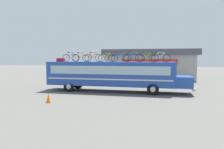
{
  "coord_description": "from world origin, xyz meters",
  "views": [
    {
      "loc": [
        4.64,
        -19.29,
        3.18
      ],
      "look_at": [
        0.19,
        0.0,
        1.62
      ],
      "focal_mm": 33.81,
      "sensor_mm": 36.0,
      "label": 1
    }
  ],
  "objects_px": {
    "rooftop_bicycle_3": "(93,58)",
    "rooftop_bicycle_5": "(120,58)",
    "bus": "(113,74)",
    "rooftop_bicycle_2": "(81,58)",
    "rooftop_bicycle_6": "(133,58)",
    "rooftop_bicycle_1": "(71,57)",
    "traffic_cone": "(48,98)",
    "rooftop_bicycle_8": "(161,58)",
    "luggage_bag_1": "(61,60)",
    "rooftop_bicycle_7": "(147,58)",
    "rooftop_bicycle_4": "(106,58)"
  },
  "relations": [
    {
      "from": "traffic_cone",
      "to": "bus",
      "type": "bearing_deg",
      "value": 60.57
    },
    {
      "from": "rooftop_bicycle_1",
      "to": "rooftop_bicycle_3",
      "type": "bearing_deg",
      "value": -4.51
    },
    {
      "from": "bus",
      "to": "rooftop_bicycle_7",
      "type": "relative_size",
      "value": 7.96
    },
    {
      "from": "rooftop_bicycle_1",
      "to": "rooftop_bicycle_3",
      "type": "distance_m",
      "value": 2.44
    },
    {
      "from": "rooftop_bicycle_1",
      "to": "rooftop_bicycle_5",
      "type": "height_order",
      "value": "rooftop_bicycle_1"
    },
    {
      "from": "rooftop_bicycle_2",
      "to": "rooftop_bicycle_3",
      "type": "bearing_deg",
      "value": 8.04
    },
    {
      "from": "rooftop_bicycle_8",
      "to": "rooftop_bicycle_6",
      "type": "bearing_deg",
      "value": 166.46
    },
    {
      "from": "rooftop_bicycle_3",
      "to": "rooftop_bicycle_6",
      "type": "xyz_separation_m",
      "value": [
        3.84,
        0.16,
        0.0
      ]
    },
    {
      "from": "bus",
      "to": "rooftop_bicycle_3",
      "type": "distance_m",
      "value": 2.53
    },
    {
      "from": "rooftop_bicycle_3",
      "to": "rooftop_bicycle_6",
      "type": "bearing_deg",
      "value": 2.41
    },
    {
      "from": "luggage_bag_1",
      "to": "rooftop_bicycle_2",
      "type": "xyz_separation_m",
      "value": [
        1.96,
        0.33,
        0.21
      ]
    },
    {
      "from": "luggage_bag_1",
      "to": "rooftop_bicycle_8",
      "type": "bearing_deg",
      "value": 0.35
    },
    {
      "from": "rooftop_bicycle_1",
      "to": "rooftop_bicycle_2",
      "type": "relative_size",
      "value": 1.03
    },
    {
      "from": "luggage_bag_1",
      "to": "rooftop_bicycle_4",
      "type": "height_order",
      "value": "rooftop_bicycle_4"
    },
    {
      "from": "rooftop_bicycle_5",
      "to": "traffic_cone",
      "type": "height_order",
      "value": "rooftop_bicycle_5"
    },
    {
      "from": "rooftop_bicycle_1",
      "to": "rooftop_bicycle_7",
      "type": "bearing_deg",
      "value": 0.03
    },
    {
      "from": "rooftop_bicycle_1",
      "to": "rooftop_bicycle_2",
      "type": "distance_m",
      "value": 1.28
    },
    {
      "from": "rooftop_bicycle_3",
      "to": "rooftop_bicycle_4",
      "type": "distance_m",
      "value": 1.32
    },
    {
      "from": "traffic_cone",
      "to": "rooftop_bicycle_4",
      "type": "bearing_deg",
      "value": 66.31
    },
    {
      "from": "rooftop_bicycle_2",
      "to": "rooftop_bicycle_3",
      "type": "height_order",
      "value": "rooftop_bicycle_3"
    },
    {
      "from": "rooftop_bicycle_1",
      "to": "rooftop_bicycle_6",
      "type": "bearing_deg",
      "value": -0.28
    },
    {
      "from": "rooftop_bicycle_1",
      "to": "rooftop_bicycle_4",
      "type": "height_order",
      "value": "rooftop_bicycle_1"
    },
    {
      "from": "traffic_cone",
      "to": "rooftop_bicycle_1",
      "type": "bearing_deg",
      "value": 99.76
    },
    {
      "from": "rooftop_bicycle_8",
      "to": "traffic_cone",
      "type": "height_order",
      "value": "rooftop_bicycle_8"
    },
    {
      "from": "rooftop_bicycle_3",
      "to": "rooftop_bicycle_5",
      "type": "bearing_deg",
      "value": 2.42
    },
    {
      "from": "bus",
      "to": "rooftop_bicycle_6",
      "type": "bearing_deg",
      "value": 10.35
    },
    {
      "from": "luggage_bag_1",
      "to": "rooftop_bicycle_7",
      "type": "distance_m",
      "value": 8.28
    },
    {
      "from": "luggage_bag_1",
      "to": "rooftop_bicycle_6",
      "type": "xyz_separation_m",
      "value": [
        7.02,
        0.66,
        0.23
      ]
    },
    {
      "from": "luggage_bag_1",
      "to": "rooftop_bicycle_2",
      "type": "distance_m",
      "value": 2.0
    },
    {
      "from": "luggage_bag_1",
      "to": "rooftop_bicycle_7",
      "type": "bearing_deg",
      "value": 4.82
    },
    {
      "from": "rooftop_bicycle_2",
      "to": "rooftop_bicycle_8",
      "type": "bearing_deg",
      "value": -2.05
    },
    {
      "from": "rooftop_bicycle_3",
      "to": "rooftop_bicycle_5",
      "type": "distance_m",
      "value": 2.61
    },
    {
      "from": "bus",
      "to": "rooftop_bicycle_2",
      "type": "distance_m",
      "value": 3.56
    },
    {
      "from": "rooftop_bicycle_4",
      "to": "rooftop_bicycle_8",
      "type": "height_order",
      "value": "rooftop_bicycle_8"
    },
    {
      "from": "rooftop_bicycle_1",
      "to": "traffic_cone",
      "type": "relative_size",
      "value": 2.54
    },
    {
      "from": "luggage_bag_1",
      "to": "traffic_cone",
      "type": "bearing_deg",
      "value": -72.06
    },
    {
      "from": "traffic_cone",
      "to": "rooftop_bicycle_7",
      "type": "bearing_deg",
      "value": 44.5
    },
    {
      "from": "rooftop_bicycle_2",
      "to": "rooftop_bicycle_5",
      "type": "height_order",
      "value": "rooftop_bicycle_2"
    },
    {
      "from": "bus",
      "to": "luggage_bag_1",
      "type": "xyz_separation_m",
      "value": [
        -5.18,
        -0.32,
        1.31
      ]
    },
    {
      "from": "traffic_cone",
      "to": "luggage_bag_1",
      "type": "bearing_deg",
      "value": 107.94
    },
    {
      "from": "rooftop_bicycle_1",
      "to": "traffic_cone",
      "type": "bearing_deg",
      "value": -80.24
    },
    {
      "from": "rooftop_bicycle_6",
      "to": "rooftop_bicycle_7",
      "type": "bearing_deg",
      "value": 1.64
    },
    {
      "from": "luggage_bag_1",
      "to": "rooftop_bicycle_1",
      "type": "bearing_deg",
      "value": 43.24
    },
    {
      "from": "rooftop_bicycle_3",
      "to": "rooftop_bicycle_6",
      "type": "relative_size",
      "value": 0.99
    },
    {
      "from": "rooftop_bicycle_3",
      "to": "traffic_cone",
      "type": "height_order",
      "value": "rooftop_bicycle_3"
    },
    {
      "from": "rooftop_bicycle_5",
      "to": "bus",
      "type": "bearing_deg",
      "value": -154.74
    },
    {
      "from": "luggage_bag_1",
      "to": "rooftop_bicycle_1",
      "type": "distance_m",
      "value": 1.04
    },
    {
      "from": "rooftop_bicycle_2",
      "to": "rooftop_bicycle_6",
      "type": "relative_size",
      "value": 0.92
    },
    {
      "from": "luggage_bag_1",
      "to": "rooftop_bicycle_7",
      "type": "relative_size",
      "value": 0.41
    },
    {
      "from": "rooftop_bicycle_5",
      "to": "rooftop_bicycle_6",
      "type": "xyz_separation_m",
      "value": [
        1.24,
        0.05,
        0.03
      ]
    }
  ]
}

